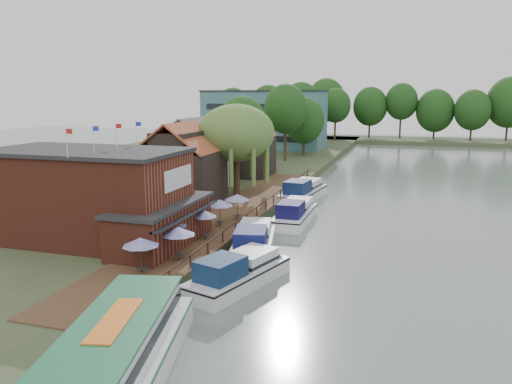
% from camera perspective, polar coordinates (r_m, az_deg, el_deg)
% --- Properties ---
extents(ground, '(260.00, 260.00, 0.00)m').
position_cam_1_polar(ground, '(37.09, 3.39, -8.53)').
color(ground, '#54615E').
rests_on(ground, ground).
extents(land_bank, '(50.00, 140.00, 1.00)m').
position_cam_1_polar(land_bank, '(79.75, -11.65, 2.28)').
color(land_bank, '#384728').
rests_on(land_bank, ground).
extents(quay_deck, '(6.00, 50.00, 0.10)m').
position_cam_1_polar(quay_deck, '(48.23, -2.98, -2.58)').
color(quay_deck, '#47301E').
rests_on(quay_deck, land_bank).
extents(quay_rail, '(0.20, 49.00, 1.00)m').
position_cam_1_polar(quay_rail, '(47.74, 0.27, -2.15)').
color(quay_rail, black).
rests_on(quay_rail, land_bank).
extents(pub, '(20.00, 11.00, 7.30)m').
position_cam_1_polar(pub, '(40.53, -16.48, -0.46)').
color(pub, maroon).
rests_on(pub, land_bank).
extents(hotel_block, '(25.40, 12.40, 12.30)m').
position_cam_1_polar(hotel_block, '(108.39, 1.04, 8.33)').
color(hotel_block, '#38666B').
rests_on(hotel_block, land_bank).
extents(cottage_a, '(8.60, 7.60, 8.50)m').
position_cam_1_polar(cottage_a, '(53.78, -8.57, 3.30)').
color(cottage_a, black).
rests_on(cottage_a, land_bank).
extents(cottage_b, '(9.60, 8.60, 8.50)m').
position_cam_1_polar(cottage_b, '(64.03, -7.11, 4.58)').
color(cottage_b, beige).
rests_on(cottage_b, land_bank).
extents(cottage_c, '(7.60, 7.60, 8.50)m').
position_cam_1_polar(cottage_c, '(70.91, -1.14, 5.30)').
color(cottage_c, black).
rests_on(cottage_c, land_bank).
extents(willow, '(8.60, 8.60, 10.43)m').
position_cam_1_polar(willow, '(56.51, -2.26, 4.77)').
color(willow, '#476B2D').
rests_on(willow, land_bank).
extents(umbrella_0, '(2.40, 2.40, 2.38)m').
position_cam_1_polar(umbrella_0, '(33.11, -12.98, -7.08)').
color(umbrella_0, navy).
rests_on(umbrella_0, quay_deck).
extents(umbrella_1, '(2.41, 2.41, 2.38)m').
position_cam_1_polar(umbrella_1, '(35.11, -8.86, -5.87)').
color(umbrella_1, '#1B1E98').
rests_on(umbrella_1, quay_deck).
extents(umbrella_2, '(2.11, 2.11, 2.38)m').
position_cam_1_polar(umbrella_2, '(37.48, -9.45, -4.79)').
color(umbrella_2, '#1B2498').
rests_on(umbrella_2, quay_deck).
extents(umbrella_3, '(1.96, 1.96, 2.38)m').
position_cam_1_polar(umbrella_3, '(39.81, -5.86, -3.74)').
color(umbrella_3, navy).
rests_on(umbrella_3, quay_deck).
extents(umbrella_4, '(2.40, 2.40, 2.38)m').
position_cam_1_polar(umbrella_4, '(43.63, -4.15, -2.39)').
color(umbrella_4, navy).
rests_on(umbrella_4, quay_deck).
extents(umbrella_5, '(2.38, 2.38, 2.38)m').
position_cam_1_polar(umbrella_5, '(45.82, -2.16, -1.71)').
color(umbrella_5, navy).
rests_on(umbrella_5, quay_deck).
extents(cruiser_0, '(5.99, 10.44, 2.41)m').
position_cam_1_polar(cruiser_0, '(33.17, -2.01, -8.73)').
color(cruiser_0, silver).
rests_on(cruiser_0, ground).
extents(cruiser_1, '(5.46, 10.88, 2.54)m').
position_cam_1_polar(cruiser_1, '(39.65, -0.32, -5.27)').
color(cruiser_1, silver).
rests_on(cruiser_1, ground).
extents(cruiser_2, '(3.30, 10.08, 2.45)m').
position_cam_1_polar(cruiser_2, '(49.20, 4.46, -2.11)').
color(cruiser_2, white).
rests_on(cruiser_2, ground).
extents(cruiser_3, '(4.82, 11.22, 2.67)m').
position_cam_1_polar(cruiser_3, '(59.76, 5.41, 0.35)').
color(cruiser_3, silver).
rests_on(cruiser_3, ground).
extents(tour_boat, '(7.33, 15.15, 3.19)m').
position_cam_1_polar(tour_boat, '(22.59, -16.21, -18.14)').
color(tour_boat, silver).
rests_on(tour_boat, ground).
extents(swan, '(0.44, 0.44, 0.44)m').
position_cam_1_polar(swan, '(28.68, -10.59, -14.36)').
color(swan, white).
rests_on(swan, ground).
extents(bank_tree_0, '(7.74, 7.74, 11.24)m').
position_cam_1_polar(bank_tree_0, '(78.79, -1.60, 6.88)').
color(bank_tree_0, '#143811').
rests_on(bank_tree_0, land_bank).
extents(bank_tree_1, '(7.39, 7.39, 13.20)m').
position_cam_1_polar(bank_tree_1, '(86.88, 3.38, 7.91)').
color(bank_tree_1, '#143811').
rests_on(bank_tree_1, land_bank).
extents(bank_tree_2, '(7.59, 7.59, 10.98)m').
position_cam_1_polar(bank_tree_2, '(94.67, 5.49, 7.47)').
color(bank_tree_2, '#143811').
rests_on(bank_tree_2, land_bank).
extents(bank_tree_3, '(8.98, 8.98, 14.21)m').
position_cam_1_polar(bank_tree_3, '(116.58, 5.15, 8.96)').
color(bank_tree_3, '#143811').
rests_on(bank_tree_3, land_bank).
extents(bank_tree_4, '(7.00, 7.00, 11.82)m').
position_cam_1_polar(bank_tree_4, '(122.88, 5.13, 8.51)').
color(bank_tree_4, '#143811').
rests_on(bank_tree_4, land_bank).
extents(bank_tree_5, '(7.46, 7.46, 12.94)m').
position_cam_1_polar(bank_tree_5, '(127.58, 9.07, 8.76)').
color(bank_tree_5, '#143811').
rests_on(bank_tree_5, land_bank).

